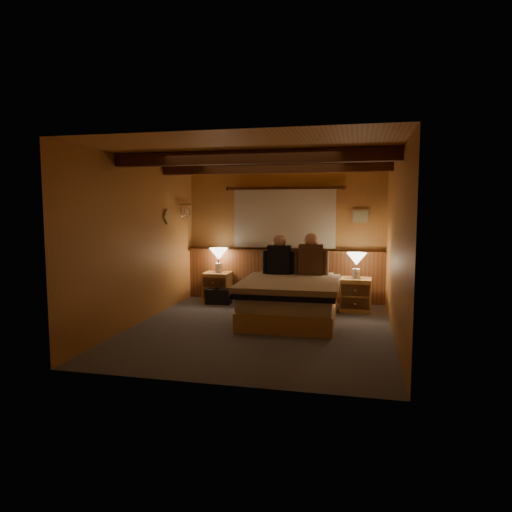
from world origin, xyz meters
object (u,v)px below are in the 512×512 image
(nightstand_right, at_px, (356,294))
(lamp_right, at_px, (357,261))
(bed, at_px, (290,299))
(person_left, at_px, (279,258))
(nightstand_left, at_px, (217,286))
(duffel_bag, at_px, (219,296))
(person_right, at_px, (311,258))
(lamp_left, at_px, (219,255))

(nightstand_right, bearing_deg, lamp_right, -89.10)
(bed, xyz_separation_m, person_left, (-0.27, 0.57, 0.56))
(bed, height_order, nightstand_right, bed)
(nightstand_left, height_order, duffel_bag, nightstand_left)
(person_left, distance_m, person_right, 0.51)
(person_right, bearing_deg, nightstand_left, 157.31)
(lamp_right, xyz_separation_m, duffel_bag, (-2.38, 0.06, -0.70))
(lamp_right, height_order, person_right, person_right)
(bed, relative_size, duffel_bag, 4.02)
(nightstand_right, height_order, person_right, person_right)
(bed, bearing_deg, duffel_bag, 146.04)
(person_left, bearing_deg, nightstand_right, 12.12)
(nightstand_right, distance_m, person_right, 1.00)
(lamp_left, xyz_separation_m, duffel_bag, (0.09, -0.30, -0.69))
(nightstand_right, height_order, person_left, person_left)
(lamp_right, xyz_separation_m, person_right, (-0.72, -0.27, 0.06))
(bed, height_order, nightstand_left, bed)
(nightstand_left, distance_m, person_left, 1.54)
(lamp_right, distance_m, person_left, 1.27)
(person_left, xyz_separation_m, duffel_bag, (-1.15, 0.36, -0.75))
(bed, height_order, lamp_right, lamp_right)
(nightstand_left, distance_m, person_right, 1.98)
(bed, relative_size, nightstand_left, 3.57)
(nightstand_right, relative_size, person_right, 0.78)
(lamp_left, bearing_deg, person_left, -28.17)
(lamp_left, relative_size, duffel_bag, 0.97)
(bed, height_order, person_left, person_left)
(person_left, bearing_deg, nightstand_left, 151.01)
(lamp_left, relative_size, person_right, 0.64)
(bed, xyz_separation_m, person_right, (0.24, 0.59, 0.57))
(nightstand_left, xyz_separation_m, lamp_left, (0.02, 0.03, 0.57))
(nightstand_right, bearing_deg, person_right, -155.85)
(nightstand_left, height_order, person_left, person_left)
(nightstand_left, height_order, lamp_left, lamp_left)
(lamp_left, height_order, person_left, person_left)
(nightstand_left, distance_m, lamp_right, 2.58)
(bed, distance_m, lamp_left, 2.02)
(bed, relative_size, person_right, 2.66)
(lamp_right, bearing_deg, nightstand_right, 88.73)
(nightstand_left, bearing_deg, bed, -38.51)
(bed, relative_size, person_left, 2.77)
(bed, distance_m, nightstand_right, 1.31)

